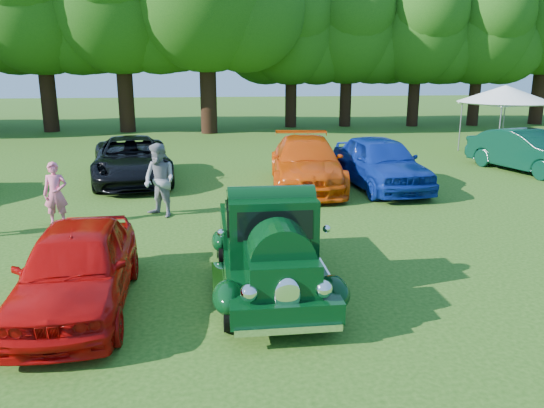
{
  "coord_description": "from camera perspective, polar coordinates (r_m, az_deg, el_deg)",
  "views": [
    {
      "loc": [
        -0.33,
        -9.3,
        3.94
      ],
      "look_at": [
        1.01,
        1.43,
        1.1
      ],
      "focal_mm": 35.0,
      "sensor_mm": 36.0,
      "label": 1
    }
  ],
  "objects": [
    {
      "name": "red_convertible",
      "position": [
        9.33,
        -20.23,
        -6.44
      ],
      "size": [
        1.83,
        4.27,
        1.44
      ],
      "primitive_type": "imported",
      "rotation": [
        0.0,
        0.0,
        0.03
      ],
      "color": "#B20807",
      "rests_on": "ground"
    },
    {
      "name": "ground",
      "position": [
        10.11,
        -4.72,
        -8.28
      ],
      "size": [
        120.0,
        120.0,
        0.0
      ],
      "primitive_type": "plane",
      "color": "#224B11",
      "rests_on": "ground"
    },
    {
      "name": "tree_line",
      "position": [
        34.04,
        -12.27,
        20.29
      ],
      "size": [
        64.15,
        11.62,
        12.38
      ],
      "color": "black",
      "rests_on": "ground"
    },
    {
      "name": "hero_pickup",
      "position": [
        9.55,
        -0.24,
        -4.68
      ],
      "size": [
        2.12,
        4.55,
        1.78
      ],
      "color": "black",
      "rests_on": "ground"
    },
    {
      "name": "spectator_pink",
      "position": [
        14.38,
        -22.25,
        1.02
      ],
      "size": [
        0.6,
        0.4,
        1.62
      ],
      "primitive_type": "imported",
      "rotation": [
        0.0,
        0.0,
        0.03
      ],
      "color": "#F0638B",
      "rests_on": "ground"
    },
    {
      "name": "back_car_blue",
      "position": [
        17.78,
        11.56,
        4.42
      ],
      "size": [
        2.42,
        5.15,
        1.7
      ],
      "primitive_type": "imported",
      "rotation": [
        0.0,
        0.0,
        0.08
      ],
      "color": "navy",
      "rests_on": "ground"
    },
    {
      "name": "spectator_grey",
      "position": [
        14.34,
        -12.0,
        2.49
      ],
      "size": [
        1.21,
        1.19,
        1.97
      ],
      "primitive_type": "imported",
      "rotation": [
        0.0,
        0.0,
        -0.74
      ],
      "color": "gray",
      "rests_on": "ground"
    },
    {
      "name": "canopy_tent",
      "position": [
        26.42,
        23.77,
        10.75
      ],
      "size": [
        4.89,
        4.89,
        3.08
      ],
      "rotation": [
        0.0,
        0.0,
        0.22
      ],
      "color": "white",
      "rests_on": "ground"
    },
    {
      "name": "back_car_black",
      "position": [
        19.04,
        -14.86,
        4.63
      ],
      "size": [
        3.33,
        5.84,
        1.54
      ],
      "primitive_type": "imported",
      "rotation": [
        0.0,
        0.0,
        0.15
      ],
      "color": "black",
      "rests_on": "ground"
    },
    {
      "name": "back_car_green",
      "position": [
        22.29,
        25.76,
        5.14
      ],
      "size": [
        2.9,
        5.07,
        1.58
      ],
      "primitive_type": "imported",
      "rotation": [
        0.0,
        0.0,
        0.27
      ],
      "color": "black",
      "rests_on": "ground"
    },
    {
      "name": "back_car_orange",
      "position": [
        17.63,
        3.71,
        4.46
      ],
      "size": [
        2.85,
        5.8,
        1.62
      ],
      "primitive_type": "imported",
      "rotation": [
        0.0,
        0.0,
        -0.11
      ],
      "color": "#DB4707",
      "rests_on": "ground"
    }
  ]
}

